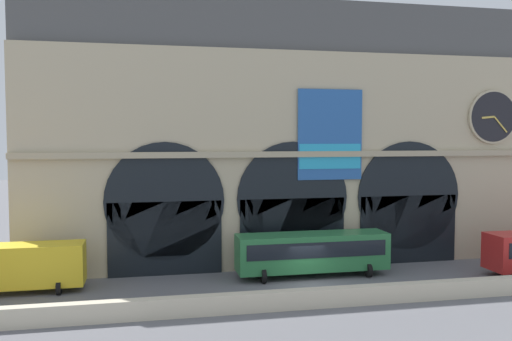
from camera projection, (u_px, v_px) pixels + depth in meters
name	position (u px, v px, depth m)	size (l,w,h in m)	color
ground_plane	(312.00, 286.00, 35.58)	(200.00, 200.00, 0.00)	slate
quay_parapet_wall	(335.00, 297.00, 31.35)	(90.00, 0.70, 1.13)	beige
station_building	(284.00, 137.00, 42.58)	(40.18, 6.00, 20.57)	#BCAD8C
box_truck_west	(26.00, 266.00, 34.12)	(7.50, 2.91, 3.12)	black
bus_center	(312.00, 252.00, 38.07)	(11.00, 3.25, 3.10)	#2D7A42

